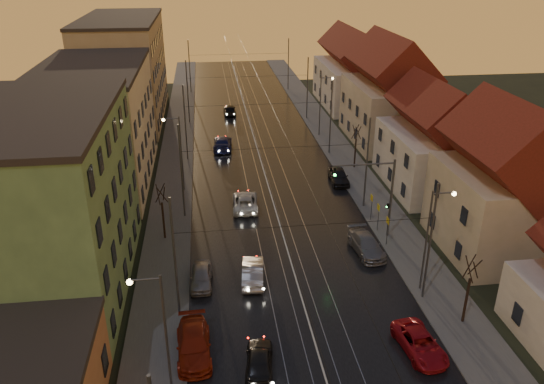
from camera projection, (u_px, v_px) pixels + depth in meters
name	position (u px, v px, depth m)	size (l,w,h in m)	color
road	(259.00, 154.00, 65.02)	(16.00, 120.00, 0.04)	black
sidewalk_left	(176.00, 157.00, 63.85)	(4.00, 120.00, 0.15)	#4C4C4C
sidewalk_right	(338.00, 150.00, 66.14)	(4.00, 120.00, 0.15)	#4C4C4C
tram_rail_0	(241.00, 154.00, 64.76)	(0.06, 120.00, 0.03)	gray
tram_rail_1	(252.00, 154.00, 64.92)	(0.06, 120.00, 0.03)	gray
tram_rail_2	(265.00, 153.00, 65.09)	(0.06, 120.00, 0.03)	gray
tram_rail_3	(276.00, 153.00, 65.26)	(0.06, 120.00, 0.03)	gray
apartment_left_1	(46.00, 207.00, 36.86)	(10.00, 18.00, 13.00)	#557B4E
apartment_left_2	(97.00, 127.00, 55.12)	(10.00, 20.00, 12.00)	beige
apartment_left_3	(125.00, 70.00, 76.37)	(10.00, 24.00, 14.00)	#9D8765
house_right_1	(503.00, 189.00, 42.15)	(8.67, 10.20, 10.80)	#B3A98A
house_right_2	(435.00, 145.00, 54.22)	(9.18, 12.24, 9.20)	beige
house_right_3	(389.00, 97.00, 67.27)	(9.18, 14.28, 11.50)	#B3A98A
house_right_4	(351.00, 73.00, 83.83)	(9.18, 16.32, 10.00)	beige
catenary_pole_l_1	(175.00, 261.00, 34.20)	(0.16, 0.16, 9.00)	#595B60
catenary_pole_r_1	(430.00, 244.00, 36.16)	(0.16, 0.16, 9.00)	#595B60
catenary_pole_l_2	(182.00, 173.00, 47.74)	(0.16, 0.16, 9.00)	#595B60
catenary_pole_r_2	(367.00, 164.00, 49.70)	(0.16, 0.16, 9.00)	#595B60
catenary_pole_l_3	(185.00, 124.00, 61.28)	(0.16, 0.16, 9.00)	#595B60
catenary_pole_r_3	(331.00, 118.00, 63.24)	(0.16, 0.16, 9.00)	#595B60
catenary_pole_l_4	(188.00, 92.00, 74.82)	(0.16, 0.16, 9.00)	#595B60
catenary_pole_r_4	(307.00, 89.00, 76.78)	(0.16, 0.16, 9.00)	#595B60
catenary_pole_l_5	(190.00, 67.00, 91.06)	(0.16, 0.16, 9.00)	#595B60
catenary_pole_r_5	(288.00, 65.00, 93.03)	(0.16, 0.16, 9.00)	#595B60
street_lamp_0	(159.00, 326.00, 27.66)	(1.75, 0.32, 8.00)	#595B60
street_lamp_1	(432.00, 231.00, 36.96)	(1.75, 0.32, 8.00)	#595B60
street_lamp_2	(178.00, 147.00, 52.93)	(1.75, 0.32, 8.00)	#595B60
street_lamp_3	(323.00, 100.00, 69.46)	(1.75, 0.32, 8.00)	#595B60
traffic_light_mast	(380.00, 189.00, 44.18)	(5.30, 0.32, 7.20)	#595B60
bare_tree_0	(163.00, 213.00, 44.78)	(1.09, 1.09, 5.11)	black
bare_tree_1	(468.00, 292.00, 34.48)	(1.09, 1.09, 5.11)	black
bare_tree_2	(355.00, 148.00, 59.77)	(1.09, 1.09, 5.11)	black
driving_car_0	(259.00, 360.00, 31.32)	(1.61, 4.00, 1.36)	black
driving_car_1	(253.00, 272.00, 39.78)	(1.56, 4.48, 1.47)	gray
driving_car_2	(245.00, 202.00, 51.02)	(2.35, 5.09, 1.42)	#B2B2B2
driving_car_3	(223.00, 143.00, 66.37)	(2.21, 5.44, 1.58)	#191E4B
driving_car_4	(230.00, 110.00, 80.31)	(1.78, 4.42, 1.51)	black
parked_left_2	(194.00, 344.00, 32.48)	(2.06, 5.07, 1.47)	maroon
parked_left_3	(201.00, 276.00, 39.37)	(1.57, 3.90, 1.33)	gray
parked_right_0	(420.00, 343.00, 32.71)	(2.10, 4.55, 1.27)	#AA111B
parked_right_1	(366.00, 245.00, 43.52)	(1.99, 4.90, 1.42)	gray
parked_right_2	(339.00, 176.00, 56.67)	(1.80, 4.47, 1.52)	black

